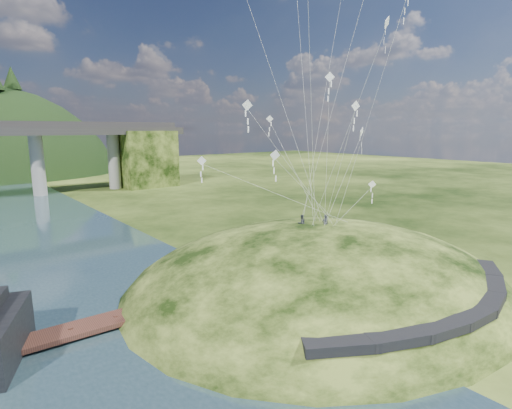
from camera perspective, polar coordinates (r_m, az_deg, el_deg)
ground at (r=30.20m, az=1.33°, el=-15.79°), size 320.00×320.00×0.00m
grass_hill at (r=37.23m, az=8.93°, el=-13.13°), size 36.00×32.00×13.00m
footpath at (r=29.54m, az=26.00°, el=-13.13°), size 22.29×5.84×0.83m
wooden_dock at (r=30.63m, az=-19.42°, el=-15.16°), size 13.70×2.73×0.97m
kite_flyers at (r=36.91m, az=7.79°, el=-1.44°), size 2.13×2.37×1.80m
kite_swarm at (r=35.10m, az=8.45°, el=18.05°), size 17.85×16.41×21.51m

